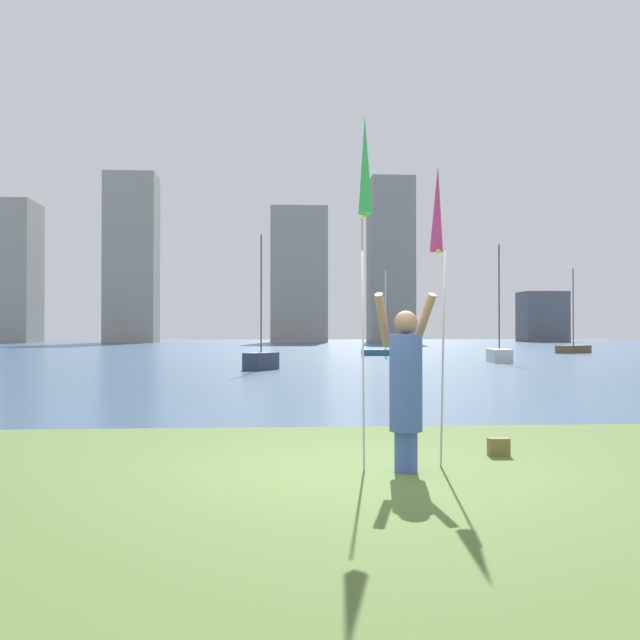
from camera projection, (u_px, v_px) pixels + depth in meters
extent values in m
cube|color=#335170|center=(280.00, 348.00, 70.08)|extent=(120.00, 115.94, 0.12)
cube|color=#263316|center=(336.00, 428.00, 12.26)|extent=(120.00, 0.70, 0.02)
cylinder|color=#3F59A5|center=(406.00, 452.00, 8.34)|extent=(0.26, 0.26, 0.46)
cylinder|color=#3F59A5|center=(406.00, 383.00, 8.35)|extent=(0.37, 0.37, 1.09)
sphere|color=#936B51|center=(406.00, 322.00, 8.36)|extent=(0.26, 0.26, 0.26)
cylinder|color=#936B51|center=(383.00, 320.00, 8.50)|extent=(0.27, 0.42, 0.63)
cylinder|color=#936B51|center=(424.00, 320.00, 8.53)|extent=(0.27, 0.42, 0.63)
cylinder|color=#B2B2B7|center=(363.00, 343.00, 8.50)|extent=(0.02, 0.19, 2.88)
cone|color=green|center=(365.00, 164.00, 8.32)|extent=(0.16, 0.23, 1.13)
sphere|color=yellow|center=(365.00, 215.00, 8.35)|extent=(0.06, 0.06, 0.06)
cylinder|color=#B2B2B7|center=(443.00, 359.00, 8.56)|extent=(0.02, 0.26, 2.51)
cone|color=#D83399|center=(437.00, 208.00, 8.86)|extent=(0.16, 0.25, 1.04)
sphere|color=yellow|center=(438.00, 251.00, 8.81)|extent=(0.06, 0.06, 0.06)
cube|color=olive|center=(499.00, 447.00, 9.41)|extent=(0.26, 0.15, 0.22)
cube|color=#333D51|center=(261.00, 361.00, 29.85)|extent=(1.48, 1.83, 0.69)
cylinder|color=#47474C|center=(261.00, 293.00, 29.89)|extent=(0.06, 0.06, 4.74)
cube|color=brown|center=(573.00, 349.00, 51.59)|extent=(2.78, 2.12, 0.53)
cylinder|color=#47474C|center=(573.00, 307.00, 51.63)|extent=(0.08, 0.08, 5.32)
cube|color=#2D6084|center=(386.00, 353.00, 46.56)|extent=(3.00, 1.11, 0.38)
cylinder|color=silver|center=(386.00, 310.00, 46.60)|extent=(0.09, 0.09, 4.97)
cube|color=silver|center=(499.00, 356.00, 36.97)|extent=(1.20, 2.57, 0.65)
cylinder|color=#47474C|center=(499.00, 297.00, 37.01)|extent=(0.07, 0.07, 5.19)
cube|color=gray|center=(23.00, 272.00, 95.59)|extent=(3.38, 7.44, 18.01)
cube|color=gray|center=(132.00, 259.00, 95.38)|extent=(6.37, 5.67, 21.49)
cube|color=gray|center=(298.00, 275.00, 96.74)|extent=(7.28, 5.32, 17.41)
cube|color=gray|center=(390.00, 261.00, 99.76)|extent=(5.65, 6.70, 21.74)
cube|color=#565B66|center=(542.00, 317.00, 102.48)|extent=(5.90, 5.05, 6.85)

